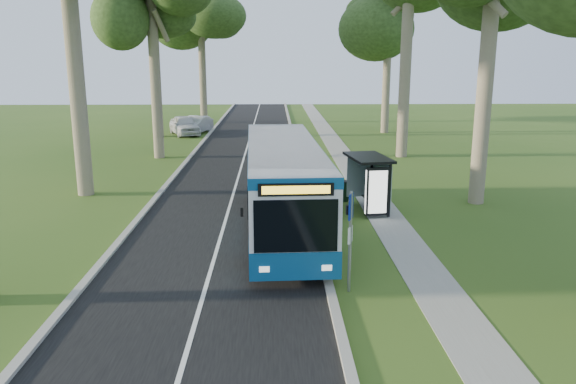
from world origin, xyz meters
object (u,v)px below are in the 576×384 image
at_px(bus_shelter, 373,175).
at_px(litter_bin, 344,191).
at_px(bus_stop_sign, 350,231).
at_px(car_white, 185,125).
at_px(bus, 283,185).
at_px(car_silver, 196,125).

bearing_deg(bus_shelter, litter_bin, 104.54).
height_order(bus_stop_sign, car_white, bus_stop_sign).
bearing_deg(car_white, bus_stop_sign, -95.35).
relative_size(bus, litter_bin, 13.44).
distance_m(bus_stop_sign, bus_shelter, 8.31).
xyz_separation_m(bus_shelter, car_silver, (-10.74, 25.28, -0.91)).
distance_m(bus, car_silver, 28.20).
xyz_separation_m(bus, bus_shelter, (3.74, 2.02, -0.04)).
relative_size(bus, bus_stop_sign, 4.31).
distance_m(bus_shelter, car_white, 27.18).
xyz_separation_m(bus, car_white, (-7.84, 26.59, -0.88)).
distance_m(bus, bus_stop_sign, 6.29).
relative_size(bus_stop_sign, car_white, 0.61).
bearing_deg(bus_stop_sign, car_silver, 126.04).
relative_size(litter_bin, car_white, 0.19).
xyz_separation_m(bus, bus_stop_sign, (1.73, -6.05, 0.08)).
height_order(bus, litter_bin, bus).
xyz_separation_m(bus_stop_sign, litter_bin, (1.11, 10.13, -1.30)).
bearing_deg(bus, bus_shelter, 26.04).
bearing_deg(car_silver, bus_stop_sign, -60.60).
height_order(car_white, car_silver, car_white).
xyz_separation_m(bus, litter_bin, (2.85, 4.08, -1.22)).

